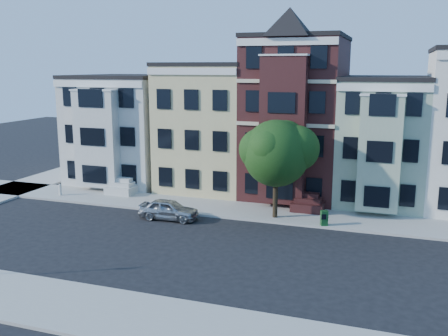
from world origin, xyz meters
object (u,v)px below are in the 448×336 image
at_px(street_tree, 276,158).
at_px(newspaper_box, 324,218).
at_px(parked_car, 169,209).
at_px(fire_hydrant, 60,191).

bearing_deg(street_tree, newspaper_box, -11.95).
height_order(street_tree, newspaper_box, street_tree).
bearing_deg(newspaper_box, parked_car, 166.20).
xyz_separation_m(newspaper_box, fire_hydrant, (-20.50, 0.94, -0.12)).
relative_size(newspaper_box, fire_hydrant, 1.35).
bearing_deg(parked_car, fire_hydrant, 74.30).
relative_size(street_tree, fire_hydrant, 11.45).
bearing_deg(street_tree, fire_hydrant, 179.23).
height_order(street_tree, fire_hydrant, street_tree).
xyz_separation_m(parked_car, newspaper_box, (10.02, 1.59, -0.06)).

